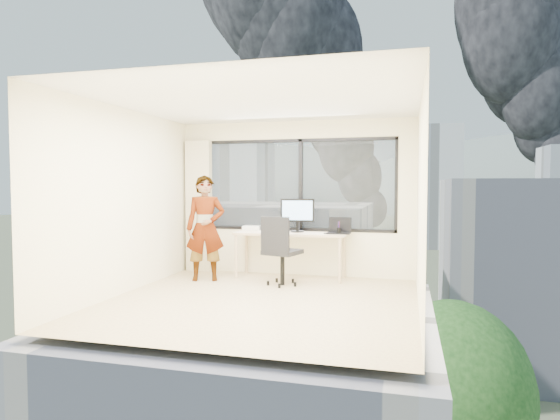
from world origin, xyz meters
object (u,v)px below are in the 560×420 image
(chair, at_px, (282,250))
(handbag, at_px, (337,226))
(game_console, at_px, (252,228))
(person, at_px, (205,228))
(monitor, at_px, (297,215))
(desk, at_px, (290,255))
(laptop, at_px, (339,226))

(chair, height_order, handbag, chair)
(chair, xyz_separation_m, game_console, (-0.77, 0.86, 0.25))
(chair, relative_size, person, 0.64)
(handbag, bearing_deg, person, -150.03)
(monitor, relative_size, handbag, 2.25)
(desk, relative_size, laptop, 4.67)
(chair, relative_size, game_console, 3.65)
(person, height_order, monitor, person)
(monitor, bearing_deg, chair, -103.46)
(desk, xyz_separation_m, handbag, (0.72, 0.25, 0.47))
(desk, height_order, laptop, laptop)
(laptop, bearing_deg, person, -164.89)
(desk, height_order, monitor, monitor)
(chair, xyz_separation_m, monitor, (0.08, 0.69, 0.49))
(monitor, bearing_deg, handbag, 6.93)
(game_console, bearing_deg, desk, -24.23)
(chair, relative_size, monitor, 1.94)
(handbag, bearing_deg, desk, -152.97)
(chair, relative_size, laptop, 2.80)
(person, distance_m, laptop, 2.13)
(desk, bearing_deg, chair, -87.90)
(chair, bearing_deg, laptop, 52.28)
(desk, xyz_separation_m, game_console, (-0.74, 0.26, 0.41))
(monitor, bearing_deg, game_console, 161.47)
(person, xyz_separation_m, monitor, (1.36, 0.64, 0.19))
(person, relative_size, laptop, 4.35)
(desk, height_order, chair, chair)
(monitor, xyz_separation_m, handbag, (0.63, 0.16, -0.18))
(chair, distance_m, person, 1.32)
(game_console, distance_m, laptop, 1.57)
(person, bearing_deg, laptop, -5.06)
(desk, bearing_deg, handbag, 18.87)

